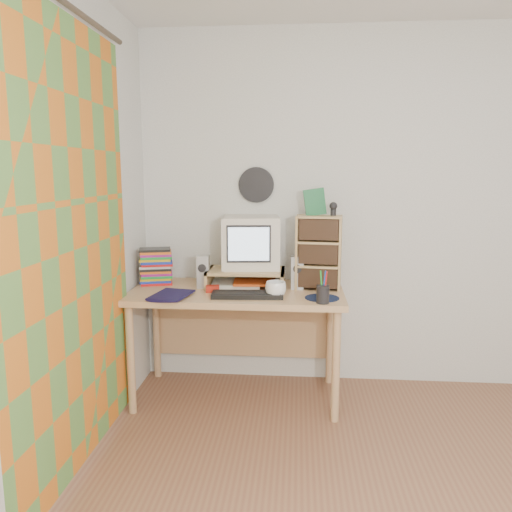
% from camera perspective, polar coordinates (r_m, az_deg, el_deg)
% --- Properties ---
extents(back_wall, '(3.50, 0.00, 3.50)m').
position_cam_1_polar(back_wall, '(3.63, 14.91, 4.99)').
color(back_wall, white).
rests_on(back_wall, floor).
extents(left_wall, '(0.00, 3.50, 3.50)m').
position_cam_1_polar(left_wall, '(2.15, -26.57, 1.24)').
color(left_wall, white).
rests_on(left_wall, floor).
extents(curtain, '(0.00, 2.20, 2.20)m').
position_cam_1_polar(curtain, '(2.56, -20.10, 0.62)').
color(curtain, orange).
rests_on(curtain, left_wall).
extents(wall_disc, '(0.25, 0.02, 0.25)m').
position_cam_1_polar(wall_disc, '(3.56, 0.03, 8.13)').
color(wall_disc, black).
rests_on(wall_disc, back_wall).
extents(desk, '(1.40, 0.70, 0.75)m').
position_cam_1_polar(desk, '(3.41, -2.06, -5.85)').
color(desk, tan).
rests_on(desk, floor).
extents(monitor_riser, '(0.52, 0.30, 0.12)m').
position_cam_1_polar(monitor_riser, '(3.38, -1.17, -1.96)').
color(monitor_riser, tan).
rests_on(monitor_riser, desk).
extents(crt_monitor, '(0.41, 0.41, 0.35)m').
position_cam_1_polar(crt_monitor, '(3.39, -0.60, 1.54)').
color(crt_monitor, beige).
rests_on(crt_monitor, monitor_riser).
extents(speaker_left, '(0.09, 0.09, 0.22)m').
position_cam_1_polar(speaker_left, '(3.37, -6.04, -1.79)').
color(speaker_left, '#B0B1B5').
rests_on(speaker_left, desk).
extents(speaker_right, '(0.08, 0.08, 0.22)m').
position_cam_1_polar(speaker_right, '(3.33, 4.74, -1.89)').
color(speaker_right, '#B0B1B5').
rests_on(speaker_right, desk).
extents(keyboard, '(0.45, 0.17, 0.03)m').
position_cam_1_polar(keyboard, '(3.12, -0.99, -4.45)').
color(keyboard, black).
rests_on(keyboard, desk).
extents(dvd_stack, '(0.24, 0.20, 0.30)m').
position_cam_1_polar(dvd_stack, '(3.53, -11.35, -0.76)').
color(dvd_stack, brown).
rests_on(dvd_stack, desk).
extents(cd_rack, '(0.31, 0.19, 0.49)m').
position_cam_1_polar(cd_rack, '(3.32, 7.18, 0.39)').
color(cd_rack, tan).
rests_on(cd_rack, desk).
extents(mug, '(0.15, 0.15, 0.10)m').
position_cam_1_polar(mug, '(3.10, 2.27, -3.86)').
color(mug, white).
rests_on(mug, desk).
extents(diary, '(0.29, 0.23, 0.05)m').
position_cam_1_polar(diary, '(3.20, -11.39, -4.08)').
color(diary, '#130F37').
rests_on(diary, desk).
extents(mousepad, '(0.22, 0.22, 0.00)m').
position_cam_1_polar(mousepad, '(3.12, 7.56, -4.77)').
color(mousepad, '#111A38').
rests_on(mousepad, desk).
extents(pen_cup, '(0.09, 0.09, 0.15)m').
position_cam_1_polar(pen_cup, '(2.99, 7.65, -3.96)').
color(pen_cup, black).
rests_on(pen_cup, desk).
extents(papers, '(0.34, 0.26, 0.04)m').
position_cam_1_polar(papers, '(3.41, -1.46, -3.11)').
color(papers, beige).
rests_on(papers, desk).
extents(red_box, '(0.09, 0.06, 0.04)m').
position_cam_1_polar(red_box, '(3.26, -4.97, -3.75)').
color(red_box, '#AE2012').
rests_on(red_box, desk).
extents(game_box, '(0.14, 0.05, 0.17)m').
position_cam_1_polar(game_box, '(3.30, 6.73, 6.14)').
color(game_box, '#1C6337').
rests_on(game_box, cd_rack).
extents(webcam, '(0.06, 0.06, 0.09)m').
position_cam_1_polar(webcam, '(3.29, 8.83, 5.35)').
color(webcam, black).
rests_on(webcam, cd_rack).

